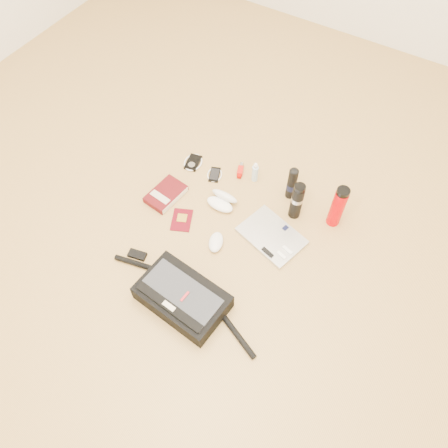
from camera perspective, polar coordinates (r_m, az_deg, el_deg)
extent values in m
plane|color=#B28B4A|center=(2.12, -1.26, -3.45)|extent=(4.00, 4.00, 0.00)
cube|color=black|center=(1.96, -5.44, -9.52)|extent=(0.41, 0.28, 0.10)
cube|color=#2D2F35|center=(1.91, -5.73, -9.07)|extent=(0.36, 0.21, 0.01)
cube|color=black|center=(1.89, -7.19, -10.66)|extent=(0.35, 0.07, 0.01)
cube|color=beige|center=(1.89, -7.19, -10.64)|extent=(0.06, 0.03, 0.01)
cube|color=#B21B23|center=(1.90, -5.14, -9.46)|extent=(0.02, 0.05, 0.01)
cylinder|color=black|center=(2.10, -11.07, -5.18)|extent=(0.24, 0.08, 0.03)
cylinder|color=black|center=(1.93, 1.72, -14.24)|extent=(0.23, 0.12, 0.03)
cube|color=black|center=(2.14, -11.27, -3.96)|extent=(0.09, 0.06, 0.02)
cube|color=#BBBBBE|center=(2.16, 6.23, -1.57)|extent=(0.35, 0.29, 0.02)
cube|color=black|center=(2.18, 8.03, -0.50)|extent=(0.03, 0.03, 0.00)
cube|color=white|center=(2.11, 8.27, -3.37)|extent=(0.06, 0.03, 0.01)
cube|color=white|center=(2.10, 7.51, -4.05)|extent=(0.05, 0.03, 0.01)
cube|color=black|center=(2.09, 5.71, -3.69)|extent=(0.07, 0.04, 0.01)
cube|color=#470A0D|center=(2.31, -7.60, 3.88)|extent=(0.16, 0.22, 0.04)
cube|color=beige|center=(2.28, -6.36, 3.07)|extent=(0.03, 0.20, 0.03)
cube|color=beige|center=(2.28, -8.35, 3.52)|extent=(0.12, 0.05, 0.00)
cube|color=#51040E|center=(2.22, -5.55, 0.53)|extent=(0.15, 0.16, 0.01)
cube|color=gold|center=(2.22, -5.51, 0.81)|extent=(0.07, 0.07, 0.00)
ellipsoid|color=white|center=(2.12, -1.07, -2.38)|extent=(0.11, 0.13, 0.04)
ellipsoid|color=white|center=(2.24, -0.55, 2.58)|extent=(0.15, 0.08, 0.04)
ellipsoid|color=white|center=(2.25, 0.10, 3.66)|extent=(0.15, 0.08, 0.09)
ellipsoid|color=black|center=(2.25, -1.18, 2.95)|extent=(0.04, 0.03, 0.01)
ellipsoid|color=black|center=(2.23, 0.09, 2.31)|extent=(0.04, 0.03, 0.01)
cylinder|color=black|center=(2.24, -0.55, 2.66)|extent=(0.02, 0.00, 0.00)
cube|color=black|center=(2.45, -4.05, 8.02)|extent=(0.09, 0.13, 0.01)
cylinder|color=#9A9A9C|center=(2.43, -4.26, 7.75)|extent=(0.05, 0.05, 0.00)
torus|color=white|center=(2.45, -4.05, 8.04)|extent=(0.12, 0.12, 0.01)
cube|color=black|center=(2.39, -1.24, 6.46)|extent=(0.09, 0.11, 0.01)
cube|color=black|center=(2.38, -1.24, 6.54)|extent=(0.07, 0.09, 0.00)
torus|color=white|center=(2.39, -1.24, 6.47)|extent=(0.10, 0.10, 0.01)
cube|color=red|center=(2.39, 2.13, 6.94)|extent=(0.05, 0.07, 0.03)
cube|color=#A60700|center=(2.37, 2.00, 6.27)|extent=(0.03, 0.03, 0.02)
cylinder|color=#98989A|center=(2.42, 2.27, 7.63)|extent=(0.03, 0.04, 0.02)
cylinder|color=#B5D9F5|center=(2.34, 4.07, 6.60)|extent=(0.04, 0.04, 0.10)
cylinder|color=silver|center=(2.29, 4.16, 7.54)|extent=(0.03, 0.03, 0.02)
cylinder|color=white|center=(2.28, 4.18, 7.76)|extent=(0.02, 0.02, 0.01)
cylinder|color=black|center=(2.25, 8.84, 5.22)|extent=(0.06, 0.06, 0.20)
cylinder|color=black|center=(2.27, 8.77, 4.88)|extent=(0.06, 0.06, 0.04)
ellipsoid|color=black|center=(2.18, 9.17, 6.83)|extent=(0.06, 0.06, 0.02)
cylinder|color=black|center=(2.18, 9.46, 2.82)|extent=(0.07, 0.07, 0.21)
cylinder|color=#A0A0A3|center=(2.16, 9.55, 3.23)|extent=(0.07, 0.07, 0.03)
cylinder|color=black|center=(2.09, 9.89, 4.69)|extent=(0.07, 0.07, 0.02)
cylinder|color=#D00006|center=(2.18, 14.58, 2.03)|extent=(0.09, 0.09, 0.23)
cylinder|color=black|center=(2.08, 15.32, 4.08)|extent=(0.08, 0.08, 0.02)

